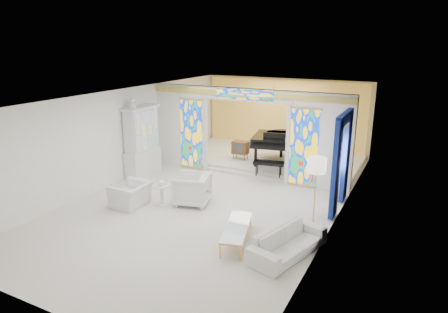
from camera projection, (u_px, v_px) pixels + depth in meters
The scene contains 24 objects.
floor at pixel (217, 196), 11.95m from camera, with size 12.00×12.00×0.00m, color beige.
ceiling at pixel (217, 96), 11.11m from camera, with size 7.00×12.00×0.02m, color white.
wall_back at pixel (285, 115), 16.66m from camera, with size 7.00×0.02×3.00m, color silver.
wall_front at pixel (42, 234), 6.41m from camera, with size 7.00×0.02×3.00m, color silver.
wall_left at pixel (123, 135), 13.06m from camera, with size 0.02×12.00×3.00m, color silver.
wall_right at pixel (340, 164), 10.00m from camera, with size 0.02×12.00×3.00m, color silver.
partition_wall at pixel (246, 129), 13.19m from camera, with size 7.00×0.22×3.00m.
stained_glass_left at pixel (192, 134), 14.09m from camera, with size 0.90×0.04×2.40m, color gold.
stained_glass_right at pixel (304, 148), 12.31m from camera, with size 0.90×0.04×2.40m, color gold.
stained_glass_transom at pixel (245, 94), 12.77m from camera, with size 2.00×0.04×0.34m, color gold.
alcove_platform at pixel (267, 158), 15.43m from camera, with size 6.80×3.80×0.18m, color beige.
gold_curtain_back at pixel (284, 115), 16.55m from camera, with size 6.70×0.10×2.90m, color #F0BF53.
chandelier at pixel (273, 95), 14.57m from camera, with size 0.48×0.48×0.30m, color gold.
blue_drapes at pixel (342, 154), 10.62m from camera, with size 0.14×1.85×2.65m.
china_cabinet at pixel (142, 142), 13.54m from camera, with size 0.56×1.46×2.72m.
armchair_left at pixel (131, 195), 11.17m from camera, with size 1.02×0.89×0.66m, color white.
armchair_right at pixel (192, 189), 11.28m from camera, with size 0.94×0.97×0.88m, color white.
sofa at pixel (288, 242), 8.63m from camera, with size 2.00×0.78×0.58m, color white.
side_table at pixel (162, 192), 11.19m from camera, with size 0.53×0.53×0.60m.
vase at pixel (161, 182), 11.11m from camera, with size 0.19×0.19×0.20m, color silver.
coffee_table at pixel (237, 228), 9.17m from camera, with size 0.97×1.79×0.38m.
floor_lamp at pixel (317, 169), 9.42m from camera, with size 0.49×0.49×1.84m.
grand_piano at pixel (281, 139), 14.55m from camera, with size 2.15×3.30×1.22m.
tv_console at pixel (240, 148), 14.94m from camera, with size 0.60×0.42×0.68m.
Camera 1 is at (5.26, -9.82, 4.50)m, focal length 32.00 mm.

